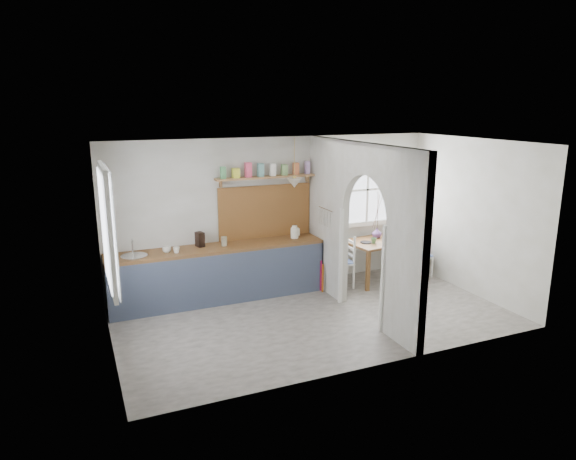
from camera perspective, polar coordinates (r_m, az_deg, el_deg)
name	(u,v)px	position (r m, az deg, el deg)	size (l,w,h in m)	color
floor	(316,318)	(7.85, 3.09, -9.70)	(5.80, 3.20, 0.01)	#9D958C
ceiling	(318,143)	(7.22, 3.36, 9.59)	(5.80, 3.20, 0.01)	silver
walls	(317,234)	(7.43, 3.22, -0.46)	(5.81, 3.21, 2.60)	silver
partition	(357,219)	(7.77, 7.69, 1.22)	(0.12, 3.20, 2.60)	silver
kitchen_window	(106,229)	(6.62, -19.61, 0.10)	(0.10, 1.16, 1.50)	white
nook_window	(367,190)	(9.56, 8.81, 4.46)	(1.76, 0.10, 1.30)	white
counter	(218,272)	(8.48, -7.77, -4.69)	(3.50, 0.60, 0.90)	brown
sink	(134,256)	(8.10, -16.72, -2.83)	(0.40, 0.40, 0.02)	silver
backsplash	(265,211)	(8.75, -2.55, 2.07)	(1.65, 0.03, 0.90)	brown
shelf	(267,174)	(8.56, -2.40, 6.26)	(1.75, 0.20, 0.21)	#9F7140
pendant_lamp	(294,183)	(8.40, 0.71, 5.27)	(0.26, 0.26, 0.16)	beige
utensil_rail	(326,209)	(8.45, 4.25, 2.32)	(0.02, 0.02, 0.50)	silver
dining_table	(379,260)	(9.46, 10.08, -3.33)	(1.20, 0.80, 0.75)	brown
chair_left	(339,261)	(8.99, 5.68, -3.46)	(0.43, 0.43, 0.94)	silver
chair_right	(421,254)	(9.89, 14.53, -2.62)	(0.37, 0.37, 0.81)	silver
kettle	(295,232)	(8.75, 0.73, -0.21)	(0.18, 0.14, 0.21)	silver
mug_a	(176,250)	(8.07, -12.29, -2.19)	(0.10, 0.10, 0.10)	silver
mug_b	(167,249)	(8.12, -13.33, -2.12)	(0.13, 0.13, 0.10)	silver
knife_block	(200,239)	(8.35, -9.76, -1.03)	(0.11, 0.15, 0.24)	black
jar	(224,241)	(8.34, -7.11, -1.25)	(0.09, 0.09, 0.15)	gray
towel_magenta	(321,276)	(8.82, 3.67, -5.09)	(0.02, 0.03, 0.53)	#C4104B
towel_orange	(323,278)	(8.77, 3.87, -5.38)	(0.02, 0.03, 0.49)	#CA6815
bowl	(399,238)	(9.47, 12.19, -0.83)	(0.28, 0.28, 0.07)	silver
table_cup	(374,241)	(9.12, 9.49, -1.18)	(0.10, 0.10, 0.10)	#497749
plate	(366,242)	(9.15, 8.64, -1.36)	(0.20, 0.20, 0.02)	black
vase	(377,233)	(9.51, 9.85, -0.31)	(0.18, 0.18, 0.18)	#5D3D73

